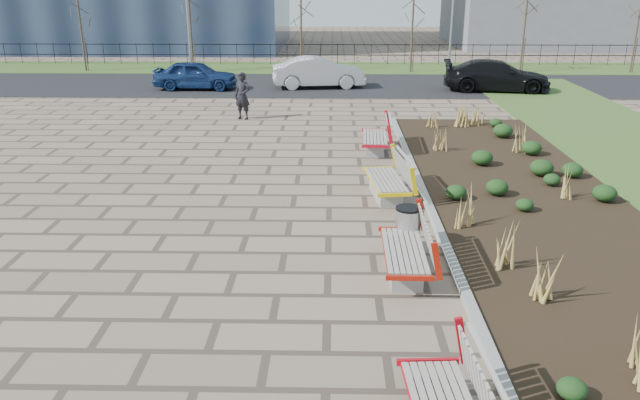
{
  "coord_description": "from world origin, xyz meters",
  "views": [
    {
      "loc": [
        1.73,
        -8.29,
        4.95
      ],
      "look_at": [
        1.5,
        3.0,
        0.9
      ],
      "focal_mm": 35.0,
      "sensor_mm": 36.0,
      "label": 1
    }
  ],
  "objects_px": {
    "bench_d": "(375,135)",
    "car_silver": "(319,72)",
    "pedestrian": "(242,96)",
    "bench_c": "(386,178)",
    "litter_bin": "(408,229)",
    "car_black": "(497,76)",
    "bench_b": "(404,247)",
    "lamp_west": "(188,15)",
    "lamp_east": "(452,15)",
    "car_blue": "(196,75)"
  },
  "relations": [
    {
      "from": "bench_d",
      "to": "car_silver",
      "type": "distance_m",
      "value": 11.5
    },
    {
      "from": "bench_d",
      "to": "lamp_west",
      "type": "relative_size",
      "value": 0.35
    },
    {
      "from": "lamp_east",
      "to": "car_black",
      "type": "bearing_deg",
      "value": -77.66
    },
    {
      "from": "litter_bin",
      "to": "car_black",
      "type": "bearing_deg",
      "value": 71.28
    },
    {
      "from": "pedestrian",
      "to": "car_black",
      "type": "bearing_deg",
      "value": 51.77
    },
    {
      "from": "bench_c",
      "to": "car_silver",
      "type": "relative_size",
      "value": 0.49
    },
    {
      "from": "pedestrian",
      "to": "bench_c",
      "type": "bearing_deg",
      "value": -40.12
    },
    {
      "from": "bench_d",
      "to": "lamp_west",
      "type": "xyz_separation_m",
      "value": [
        -9.0,
        16.09,
        2.54
      ]
    },
    {
      "from": "bench_d",
      "to": "car_black",
      "type": "bearing_deg",
      "value": 62.33
    },
    {
      "from": "car_black",
      "to": "lamp_east",
      "type": "distance_m",
      "value": 6.08
    },
    {
      "from": "lamp_east",
      "to": "bench_b",
      "type": "bearing_deg",
      "value": -101.63
    },
    {
      "from": "car_silver",
      "to": "car_black",
      "type": "relative_size",
      "value": 0.9
    },
    {
      "from": "car_silver",
      "to": "car_black",
      "type": "distance_m",
      "value": 8.17
    },
    {
      "from": "bench_d",
      "to": "litter_bin",
      "type": "bearing_deg",
      "value": -85.91
    },
    {
      "from": "bench_c",
      "to": "car_blue",
      "type": "relative_size",
      "value": 0.55
    },
    {
      "from": "litter_bin",
      "to": "car_black",
      "type": "distance_m",
      "value": 18.77
    },
    {
      "from": "car_blue",
      "to": "lamp_east",
      "type": "distance_m",
      "value": 13.9
    },
    {
      "from": "bench_d",
      "to": "bench_b",
      "type": "bearing_deg",
      "value": -87.34
    },
    {
      "from": "car_blue",
      "to": "car_black",
      "type": "relative_size",
      "value": 0.8
    },
    {
      "from": "bench_c",
      "to": "car_silver",
      "type": "height_order",
      "value": "car_silver"
    },
    {
      "from": "bench_c",
      "to": "car_silver",
      "type": "xyz_separation_m",
      "value": [
        -1.93,
        15.53,
        0.23
      ]
    },
    {
      "from": "car_black",
      "to": "lamp_west",
      "type": "relative_size",
      "value": 0.79
    },
    {
      "from": "bench_c",
      "to": "litter_bin",
      "type": "bearing_deg",
      "value": -93.16
    },
    {
      "from": "bench_d",
      "to": "lamp_east",
      "type": "xyz_separation_m",
      "value": [
        5.0,
        16.09,
        2.54
      ]
    },
    {
      "from": "bench_b",
      "to": "lamp_west",
      "type": "relative_size",
      "value": 0.35
    },
    {
      "from": "litter_bin",
      "to": "pedestrian",
      "type": "height_order",
      "value": "pedestrian"
    },
    {
      "from": "car_black",
      "to": "pedestrian",
      "type": "bearing_deg",
      "value": 126.67
    },
    {
      "from": "car_silver",
      "to": "lamp_west",
      "type": "relative_size",
      "value": 0.72
    },
    {
      "from": "pedestrian",
      "to": "lamp_east",
      "type": "distance_m",
      "value": 15.23
    },
    {
      "from": "bench_d",
      "to": "car_blue",
      "type": "height_order",
      "value": "car_blue"
    },
    {
      "from": "car_blue",
      "to": "lamp_east",
      "type": "bearing_deg",
      "value": -66.55
    },
    {
      "from": "car_black",
      "to": "lamp_east",
      "type": "height_order",
      "value": "lamp_east"
    },
    {
      "from": "lamp_east",
      "to": "car_blue",
      "type": "bearing_deg",
      "value": -157.23
    },
    {
      "from": "bench_c",
      "to": "car_blue",
      "type": "distance_m",
      "value": 16.81
    },
    {
      "from": "litter_bin",
      "to": "car_black",
      "type": "relative_size",
      "value": 0.18
    },
    {
      "from": "bench_b",
      "to": "lamp_east",
      "type": "relative_size",
      "value": 0.35
    },
    {
      "from": "bench_b",
      "to": "lamp_west",
      "type": "bearing_deg",
      "value": 111.09
    },
    {
      "from": "bench_c",
      "to": "lamp_east",
      "type": "xyz_separation_m",
      "value": [
        5.0,
        20.28,
        2.54
      ]
    },
    {
      "from": "bench_b",
      "to": "bench_d",
      "type": "height_order",
      "value": "same"
    },
    {
      "from": "car_blue",
      "to": "bench_b",
      "type": "bearing_deg",
      "value": -157.44
    },
    {
      "from": "litter_bin",
      "to": "pedestrian",
      "type": "distance_m",
      "value": 12.56
    },
    {
      "from": "bench_c",
      "to": "car_blue",
      "type": "bearing_deg",
      "value": 110.4
    },
    {
      "from": "litter_bin",
      "to": "lamp_west",
      "type": "relative_size",
      "value": 0.14
    },
    {
      "from": "car_blue",
      "to": "car_black",
      "type": "xyz_separation_m",
      "value": [
        13.83,
        -0.19,
        0.04
      ]
    },
    {
      "from": "car_blue",
      "to": "lamp_west",
      "type": "bearing_deg",
      "value": 15.17
    },
    {
      "from": "bench_c",
      "to": "lamp_west",
      "type": "bearing_deg",
      "value": 107.33
    },
    {
      "from": "bench_c",
      "to": "pedestrian",
      "type": "height_order",
      "value": "pedestrian"
    },
    {
      "from": "lamp_east",
      "to": "lamp_west",
      "type": "bearing_deg",
      "value": 180.0
    },
    {
      "from": "pedestrian",
      "to": "car_blue",
      "type": "bearing_deg",
      "value": 137.81
    },
    {
      "from": "litter_bin",
      "to": "car_black",
      "type": "height_order",
      "value": "car_black"
    }
  ]
}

